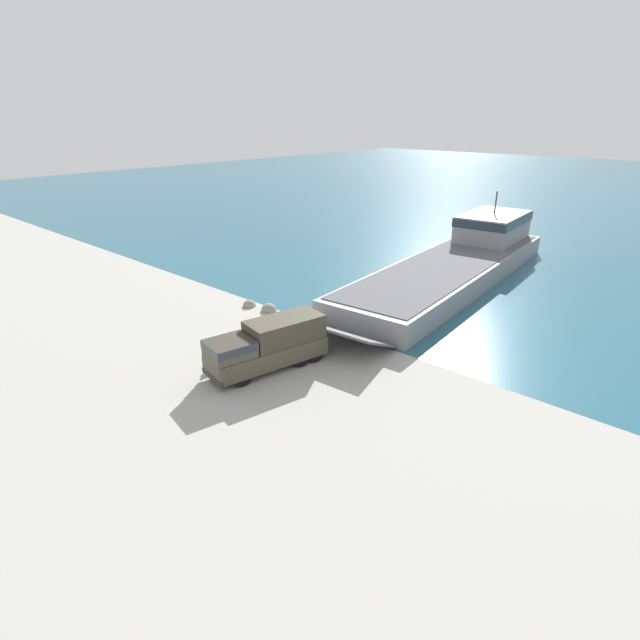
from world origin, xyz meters
TOP-DOWN VIEW (x-y plane):
  - ground_plane at (0.00, 0.00)m, footprint 240.00×240.00m
  - water_surface at (0.00, 96.02)m, footprint 240.00×180.00m
  - landing_craft at (0.21, 25.00)m, footprint 10.54×36.72m
  - military_truck at (0.48, -1.39)m, footprint 4.03×8.07m
  - soldier_on_ramp at (-2.73, -2.72)m, footprint 0.44×0.25m
  - moored_boat_a at (-10.23, 55.26)m, footprint 5.96×4.73m
  - mooring_bollard at (-4.51, 4.13)m, footprint 0.25×0.25m
  - shoreline_rock_a at (-6.78, 5.39)m, footprint 1.29×1.29m
  - shoreline_rock_b at (-8.80, 5.05)m, footprint 1.10×1.10m

SIDE VIEW (x-z plane):
  - ground_plane at x=0.00m, z-range 0.00..0.00m
  - shoreline_rock_a at x=-6.78m, z-range -0.64..0.64m
  - shoreline_rock_b at x=-8.80m, z-range -0.55..0.55m
  - water_surface at x=0.00m, z-range 0.00..0.01m
  - moored_boat_a at x=-10.23m, z-range -0.21..1.06m
  - mooring_bollard at x=-4.51m, z-range 0.04..0.90m
  - soldier_on_ramp at x=-2.73m, z-range 0.14..1.90m
  - military_truck at x=0.48m, z-range 0.07..3.16m
  - landing_craft at x=0.21m, z-range -1.92..5.35m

